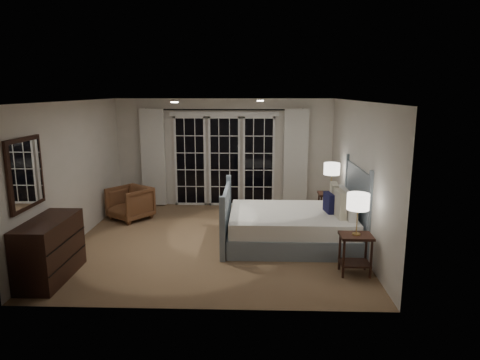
{
  "coord_description": "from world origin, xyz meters",
  "views": [
    {
      "loc": [
        0.69,
        -7.37,
        2.67
      ],
      "look_at": [
        0.43,
        0.37,
        1.05
      ],
      "focal_mm": 32.0,
      "sensor_mm": 36.0,
      "label": 1
    }
  ],
  "objects_px": {
    "nightstand_right": "(330,203)",
    "lamp_right": "(332,169)",
    "lamp_left": "(358,202)",
    "armchair": "(130,203)",
    "bed": "(294,225)",
    "nightstand_left": "(355,248)",
    "dresser": "(50,249)"
  },
  "relations": [
    {
      "from": "lamp_left",
      "to": "lamp_right",
      "type": "distance_m",
      "value": 2.46
    },
    {
      "from": "lamp_left",
      "to": "bed",
      "type": "bearing_deg",
      "value": 121.64
    },
    {
      "from": "armchair",
      "to": "nightstand_left",
      "type": "bearing_deg",
      "value": 3.52
    },
    {
      "from": "lamp_left",
      "to": "lamp_right",
      "type": "bearing_deg",
      "value": 88.71
    },
    {
      "from": "bed",
      "to": "nightstand_right",
      "type": "height_order",
      "value": "bed"
    },
    {
      "from": "nightstand_right",
      "to": "lamp_left",
      "type": "distance_m",
      "value": 2.55
    },
    {
      "from": "lamp_right",
      "to": "bed",
      "type": "bearing_deg",
      "value": -125.08
    },
    {
      "from": "nightstand_right",
      "to": "lamp_right",
      "type": "height_order",
      "value": "lamp_right"
    },
    {
      "from": "bed",
      "to": "armchair",
      "type": "xyz_separation_m",
      "value": [
        -3.33,
        1.36,
        0.01
      ]
    },
    {
      "from": "lamp_left",
      "to": "dresser",
      "type": "height_order",
      "value": "lamp_left"
    },
    {
      "from": "nightstand_right",
      "to": "armchair",
      "type": "xyz_separation_m",
      "value": [
        -4.16,
        0.17,
        -0.08
      ]
    },
    {
      "from": "nightstand_left",
      "to": "nightstand_right",
      "type": "height_order",
      "value": "nightstand_right"
    },
    {
      "from": "dresser",
      "to": "nightstand_right",
      "type": "bearing_deg",
      "value": 31.64
    },
    {
      "from": "bed",
      "to": "dresser",
      "type": "relative_size",
      "value": 1.89
    },
    {
      "from": "lamp_left",
      "to": "nightstand_left",
      "type": "bearing_deg",
      "value": -90.0
    },
    {
      "from": "lamp_right",
      "to": "armchair",
      "type": "bearing_deg",
      "value": 177.68
    },
    {
      "from": "lamp_left",
      "to": "armchair",
      "type": "bearing_deg",
      "value": 147.41
    },
    {
      "from": "bed",
      "to": "nightstand_left",
      "type": "height_order",
      "value": "bed"
    },
    {
      "from": "lamp_left",
      "to": "armchair",
      "type": "distance_m",
      "value": 4.93
    },
    {
      "from": "nightstand_right",
      "to": "armchair",
      "type": "height_order",
      "value": "armchair"
    },
    {
      "from": "dresser",
      "to": "nightstand_left",
      "type": "bearing_deg",
      "value": 3.91
    },
    {
      "from": "armchair",
      "to": "lamp_left",
      "type": "bearing_deg",
      "value": 3.52
    },
    {
      "from": "lamp_right",
      "to": "nightstand_left",
      "type": "bearing_deg",
      "value": -91.29
    },
    {
      "from": "nightstand_right",
      "to": "bed",
      "type": "bearing_deg",
      "value": -125.08
    },
    {
      "from": "bed",
      "to": "nightstand_right",
      "type": "distance_m",
      "value": 1.46
    },
    {
      "from": "bed",
      "to": "lamp_right",
      "type": "distance_m",
      "value": 1.66
    },
    {
      "from": "nightstand_right",
      "to": "lamp_right",
      "type": "xyz_separation_m",
      "value": [
        -0.0,
        -0.0,
        0.71
      ]
    },
    {
      "from": "nightstand_left",
      "to": "lamp_right",
      "type": "bearing_deg",
      "value": 88.71
    },
    {
      "from": "nightstand_left",
      "to": "armchair",
      "type": "height_order",
      "value": "armchair"
    },
    {
      "from": "lamp_right",
      "to": "armchair",
      "type": "xyz_separation_m",
      "value": [
        -4.16,
        0.17,
        -0.79
      ]
    },
    {
      "from": "nightstand_right",
      "to": "lamp_left",
      "type": "height_order",
      "value": "lamp_left"
    },
    {
      "from": "lamp_left",
      "to": "armchair",
      "type": "height_order",
      "value": "lamp_left"
    }
  ]
}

